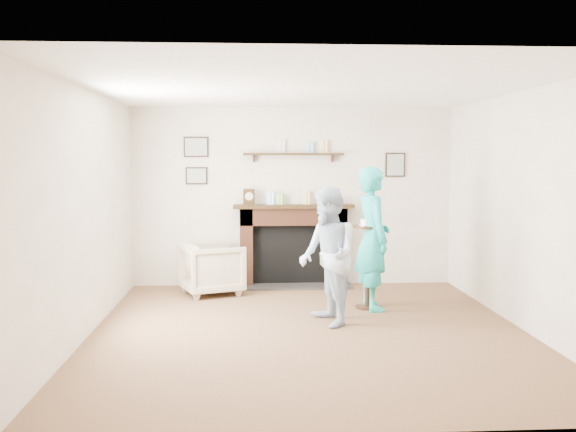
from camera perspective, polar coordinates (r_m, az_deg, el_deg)
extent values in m
plane|color=brown|center=(6.78, 1.87, -10.20)|extent=(5.00, 5.00, 0.00)
cube|color=beige|center=(9.05, 0.45, 1.72)|extent=(4.50, 0.04, 2.50)
cube|color=beige|center=(6.74, -17.52, 0.27)|extent=(0.04, 5.00, 2.50)
cube|color=beige|center=(7.13, 20.22, 0.45)|extent=(0.04, 5.00, 2.50)
cube|color=white|center=(6.58, 1.93, 11.30)|extent=(4.50, 5.00, 0.04)
cube|color=black|center=(9.00, -3.71, -2.79)|extent=(0.18, 0.20, 1.10)
cube|color=black|center=(9.09, 4.65, -2.72)|extent=(0.18, 0.20, 1.10)
cube|color=black|center=(8.97, 0.49, -0.04)|extent=(1.50, 0.20, 0.24)
cube|color=black|center=(9.10, 0.46, -3.45)|extent=(1.14, 0.06, 0.86)
cube|color=#2C2927|center=(8.99, 0.54, -6.25)|extent=(1.60, 0.44, 0.03)
cube|color=black|center=(8.93, 0.50, 0.87)|extent=(1.68, 0.26, 0.05)
cube|color=black|center=(8.96, 0.48, 5.52)|extent=(1.40, 0.15, 0.03)
cube|color=black|center=(9.03, -8.17, 6.10)|extent=(0.34, 0.03, 0.28)
cube|color=black|center=(9.03, -8.14, 3.56)|extent=(0.30, 0.03, 0.24)
cube|color=black|center=(9.23, 9.51, 4.51)|extent=(0.28, 0.03, 0.34)
cube|color=black|center=(8.90, -3.48, 1.71)|extent=(0.16, 0.09, 0.22)
cylinder|color=beige|center=(8.85, -3.48, 1.76)|extent=(0.11, 0.01, 0.11)
sphere|color=#2E8B39|center=(8.99, 4.58, 1.42)|extent=(0.12, 0.12, 0.12)
imported|color=tan|center=(8.62, -6.76, -6.89)|extent=(0.95, 0.94, 0.68)
imported|color=#A4B3CD|center=(7.06, 3.54, -9.60)|extent=(0.72, 0.84, 1.50)
imported|color=#1DA994|center=(7.81, 7.46, -8.17)|extent=(0.49, 0.67, 1.70)
cylinder|color=black|center=(7.85, 7.07, -8.02)|extent=(0.29, 0.29, 0.02)
cylinder|color=black|center=(7.75, 7.11, -4.54)|extent=(0.06, 0.06, 0.95)
cylinder|color=black|center=(7.69, 7.16, -0.95)|extent=(0.36, 0.36, 0.03)
cylinder|color=silver|center=(7.69, 7.16, -0.81)|extent=(0.24, 0.24, 0.01)
cylinder|color=white|center=(7.68, 7.16, -0.53)|extent=(0.19, 0.19, 0.07)
cylinder|color=beige|center=(7.68, 7.17, -0.08)|extent=(0.01, 0.01, 0.05)
sphere|color=orange|center=(7.67, 7.17, 0.19)|extent=(0.02, 0.02, 0.02)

